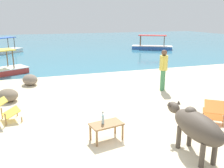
% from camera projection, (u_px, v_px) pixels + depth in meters
% --- Properties ---
extents(sand_beach, '(18.00, 14.00, 0.04)m').
position_uv_depth(sand_beach, '(143.00, 136.00, 5.99)').
color(sand_beach, beige).
rests_on(sand_beach, ground).
extents(water_surface, '(60.00, 36.00, 0.03)m').
position_uv_depth(water_surface, '(55.00, 45.00, 26.09)').
color(water_surface, teal).
rests_on(water_surface, ground).
extents(cow, '(0.55, 1.78, 1.01)m').
position_uv_depth(cow, '(196.00, 126.00, 4.96)').
color(cow, '#4C4238').
rests_on(cow, sand_beach).
extents(low_bench_table, '(0.83, 0.57, 0.42)m').
position_uv_depth(low_bench_table, '(106.00, 126.00, 5.66)').
color(low_bench_table, olive).
rests_on(low_bench_table, sand_beach).
extents(bottle, '(0.07, 0.07, 0.30)m').
position_uv_depth(bottle, '(103.00, 119.00, 5.60)').
color(bottle, '#A3C6D1').
rests_on(bottle, low_bench_table).
extents(deck_chair_near, '(0.88, 0.93, 0.68)m').
position_uv_depth(deck_chair_near, '(214.00, 111.00, 6.47)').
color(deck_chair_near, olive).
rests_on(deck_chair_near, sand_beach).
extents(deck_chair_far, '(0.88, 0.72, 0.68)m').
position_uv_depth(deck_chair_far, '(5.00, 109.00, 6.64)').
color(deck_chair_far, olive).
rests_on(deck_chair_far, sand_beach).
extents(person_standing, '(0.40, 0.38, 1.62)m').
position_uv_depth(person_standing, '(163.00, 67.00, 9.44)').
color(person_standing, '#428956').
rests_on(person_standing, sand_beach).
extents(shore_rock_large, '(0.96, 1.02, 0.42)m').
position_uv_depth(shore_rock_large, '(8.00, 95.00, 8.34)').
color(shore_rock_large, '#756651').
rests_on(shore_rock_large, sand_beach).
extents(shore_rock_medium, '(0.82, 0.93, 0.46)m').
position_uv_depth(shore_rock_medium, '(30.00, 80.00, 10.36)').
color(shore_rock_medium, gray).
rests_on(shore_rock_medium, sand_beach).
extents(boat_white, '(3.45, 3.37, 1.29)m').
position_uv_depth(boat_white, '(1.00, 50.00, 19.36)').
color(boat_white, white).
rests_on(boat_white, water_surface).
extents(boat_blue, '(3.76, 2.83, 1.29)m').
position_uv_depth(boat_blue, '(152.00, 46.00, 22.16)').
color(boat_blue, '#3866B7').
rests_on(boat_blue, water_surface).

